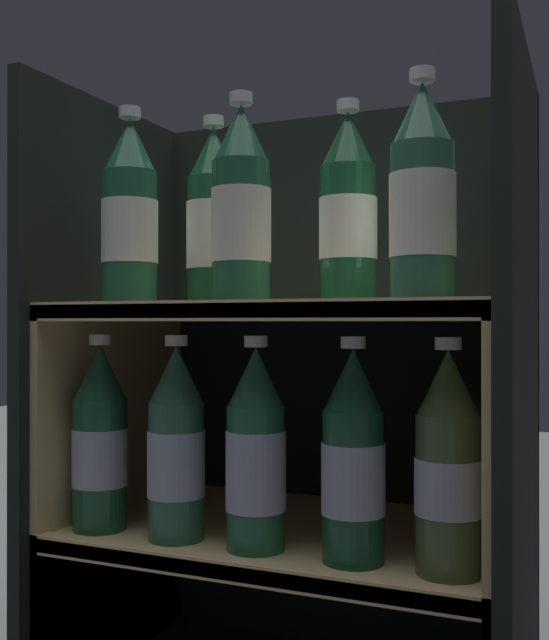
{
  "coord_description": "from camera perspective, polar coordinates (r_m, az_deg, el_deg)",
  "views": [
    {
      "loc": [
        0.39,
        -0.78,
        0.52
      ],
      "look_at": [
        0.0,
        0.13,
        0.53
      ],
      "focal_mm": 42.0,
      "sensor_mm": 36.0,
      "label": 1
    }
  ],
  "objects": [
    {
      "name": "fridge_side_right",
      "position": [
        0.98,
        18.2,
        -5.63
      ],
      "size": [
        0.02,
        0.41,
        0.86
      ],
      "primitive_type": "cube",
      "color": "black",
      "rests_on": "ground_plane"
    },
    {
      "name": "fridge_side_left",
      "position": [
        1.19,
        -12.61,
        -4.64
      ],
      "size": [
        0.02,
        0.41,
        0.86
      ],
      "primitive_type": "cube",
      "color": "black",
      "rests_on": "ground_plane"
    },
    {
      "name": "bottle_lower_front_4",
      "position": [
        0.88,
        13.1,
        -10.93
      ],
      "size": [
        0.08,
        0.08,
        0.27
      ],
      "color": "#384C28",
      "rests_on": "shelf_lower"
    },
    {
      "name": "bottle_upper_back_1",
      "position": [
        0.99,
        5.62,
        8.04
      ],
      "size": [
        0.08,
        0.08,
        0.27
      ],
      "color": "#194C2D",
      "rests_on": "shelf_upper"
    },
    {
      "name": "bottle_lower_front_1",
      "position": [
        1.0,
        -7.5,
        -9.69
      ],
      "size": [
        0.08,
        0.08,
        0.27
      ],
      "color": "#285B42",
      "rests_on": "shelf_lower"
    },
    {
      "name": "bottle_lower_front_2",
      "position": [
        0.95,
        -1.18,
        -10.29
      ],
      "size": [
        0.08,
        0.08,
        0.27
      ],
      "color": "#1E5638",
      "rests_on": "shelf_lower"
    },
    {
      "name": "bottle_upper_front_0",
      "position": [
        1.04,
        -10.97,
        7.66
      ],
      "size": [
        0.08,
        0.08,
        0.27
      ],
      "color": "#1E5638",
      "rests_on": "shelf_upper"
    },
    {
      "name": "fridge_back_wall",
      "position": [
        1.23,
        4.59,
        -4.51
      ],
      "size": [
        0.63,
        0.02,
        0.86
      ],
      "primitive_type": "cube",
      "color": "black",
      "rests_on": "ground_plane"
    },
    {
      "name": "bottle_lower_front_3",
      "position": [
        0.91,
        6.02,
        -10.71
      ],
      "size": [
        0.08,
        0.08,
        0.27
      ],
      "color": "#144228",
      "rests_on": "shelf_lower"
    },
    {
      "name": "bottle_upper_front_2",
      "position": [
        0.88,
        11.2,
        9.0
      ],
      "size": [
        0.08,
        0.08,
        0.27
      ],
      "color": "#285B42",
      "rests_on": "shelf_upper"
    },
    {
      "name": "shelf_lower",
      "position": [
        1.09,
        0.99,
        -17.92
      ],
      "size": [
        0.59,
        0.37,
        0.24
      ],
      "color": "#DBBC84",
      "rests_on": "ground_plane"
    },
    {
      "name": "bottle_lower_front_0",
      "position": [
        1.07,
        -13.16,
        -9.08
      ],
      "size": [
        0.08,
        0.08,
        0.27
      ],
      "color": "#194C2D",
      "rests_on": "shelf_lower"
    },
    {
      "name": "bottle_upper_back_0",
      "position": [
        1.07,
        -4.68,
        7.41
      ],
      "size": [
        0.08,
        0.08,
        0.27
      ],
      "color": "#194C2D",
      "rests_on": "shelf_upper"
    },
    {
      "name": "shelf_upper",
      "position": [
        1.04,
        1.06,
        -7.26
      ],
      "size": [
        0.59,
        0.37,
        0.55
      ],
      "color": "#DBBC84",
      "rests_on": "ground_plane"
    },
    {
      "name": "bottle_upper_front_1",
      "position": [
        0.96,
        -2.56,
        8.3
      ],
      "size": [
        0.08,
        0.08,
        0.27
      ],
      "color": "#1E5638",
      "rests_on": "shelf_upper"
    }
  ]
}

